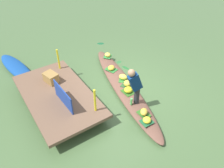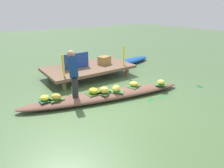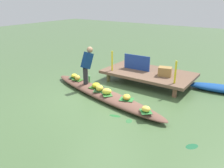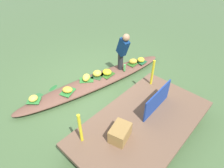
{
  "view_description": "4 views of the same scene",
  "coord_description": "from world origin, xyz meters",
  "px_view_note": "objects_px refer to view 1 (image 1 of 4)",
  "views": [
    {
      "loc": [
        -4.49,
        3.46,
        4.83
      ],
      "look_at": [
        -0.06,
        0.51,
        0.51
      ],
      "focal_mm": 36.15,
      "sensor_mm": 36.0,
      "label": 1
    },
    {
      "loc": [
        -2.94,
        -4.53,
        2.51
      ],
      "look_at": [
        0.33,
        0.16,
        0.33
      ],
      "focal_mm": 32.85,
      "sensor_mm": 36.0,
      "label": 2
    },
    {
      "loc": [
        4.05,
        -5.34,
        2.97
      ],
      "look_at": [
        0.15,
        0.28,
        0.39
      ],
      "focal_mm": 37.24,
      "sensor_mm": 36.0,
      "label": 3
    },
    {
      "loc": [
        3.03,
        3.41,
        3.66
      ],
      "look_at": [
        -0.03,
        0.59,
        0.3
      ],
      "focal_mm": 31.11,
      "sensor_mm": 36.0,
      "label": 4
    }
  ],
  "objects_px": {
    "banana_bunch_6": "(123,77)",
    "produce_crate": "(51,78)",
    "banana_bunch_5": "(111,68)",
    "vendor_boat": "(124,87)",
    "banana_bunch_0": "(147,120)",
    "banana_bunch_4": "(108,55)",
    "vendor_person": "(135,85)",
    "banana_bunch_3": "(144,112)",
    "market_banner": "(63,97)",
    "banana_bunch_2": "(128,90)",
    "banana_bunch_1": "(127,83)",
    "moored_boat": "(17,68)",
    "water_bottle": "(131,101)"
  },
  "relations": [
    {
      "from": "banana_bunch_6",
      "to": "produce_crate",
      "type": "height_order",
      "value": "produce_crate"
    },
    {
      "from": "banana_bunch_5",
      "to": "produce_crate",
      "type": "bearing_deg",
      "value": 82.64
    },
    {
      "from": "vendor_boat",
      "to": "banana_bunch_0",
      "type": "distance_m",
      "value": 1.68
    },
    {
      "from": "produce_crate",
      "to": "banana_bunch_4",
      "type": "bearing_deg",
      "value": -77.79
    },
    {
      "from": "banana_bunch_0",
      "to": "vendor_person",
      "type": "height_order",
      "value": "vendor_person"
    },
    {
      "from": "banana_bunch_4",
      "to": "banana_bunch_6",
      "type": "height_order",
      "value": "banana_bunch_6"
    },
    {
      "from": "banana_bunch_0",
      "to": "produce_crate",
      "type": "height_order",
      "value": "produce_crate"
    },
    {
      "from": "banana_bunch_4",
      "to": "vendor_person",
      "type": "bearing_deg",
      "value": 163.61
    },
    {
      "from": "banana_bunch_3",
      "to": "market_banner",
      "type": "bearing_deg",
      "value": 50.97
    },
    {
      "from": "banana_bunch_2",
      "to": "banana_bunch_1",
      "type": "bearing_deg",
      "value": -30.79
    },
    {
      "from": "moored_boat",
      "to": "banana_bunch_3",
      "type": "xyz_separation_m",
      "value": [
        -4.41,
        -2.3,
        0.19
      ]
    },
    {
      "from": "banana_bunch_0",
      "to": "water_bottle",
      "type": "xyz_separation_m",
      "value": [
        0.77,
        -0.06,
        0.04
      ]
    },
    {
      "from": "banana_bunch_4",
      "to": "banana_bunch_6",
      "type": "distance_m",
      "value": 1.52
    },
    {
      "from": "banana_bunch_2",
      "to": "market_banner",
      "type": "relative_size",
      "value": 0.27
    },
    {
      "from": "vendor_person",
      "to": "water_bottle",
      "type": "bearing_deg",
      "value": 95.26
    },
    {
      "from": "banana_bunch_4",
      "to": "market_banner",
      "type": "distance_m",
      "value": 3.06
    },
    {
      "from": "banana_bunch_0",
      "to": "banana_bunch_2",
      "type": "bearing_deg",
      "value": -14.44
    },
    {
      "from": "banana_bunch_3",
      "to": "vendor_person",
      "type": "relative_size",
      "value": 0.21
    },
    {
      "from": "banana_bunch_6",
      "to": "market_banner",
      "type": "bearing_deg",
      "value": 95.34
    },
    {
      "from": "vendor_boat",
      "to": "banana_bunch_1",
      "type": "height_order",
      "value": "banana_bunch_1"
    },
    {
      "from": "vendor_boat",
      "to": "banana_bunch_0",
      "type": "relative_size",
      "value": 20.94
    },
    {
      "from": "banana_bunch_3",
      "to": "banana_bunch_6",
      "type": "xyz_separation_m",
      "value": [
        1.61,
        -0.45,
        0.01
      ]
    },
    {
      "from": "banana_bunch_5",
      "to": "vendor_person",
      "type": "height_order",
      "value": "vendor_person"
    },
    {
      "from": "banana_bunch_3",
      "to": "banana_bunch_2",
      "type": "bearing_deg",
      "value": -11.76
    },
    {
      "from": "banana_bunch_1",
      "to": "water_bottle",
      "type": "distance_m",
      "value": 0.87
    },
    {
      "from": "produce_crate",
      "to": "banana_bunch_3",
      "type": "bearing_deg",
      "value": -147.33
    },
    {
      "from": "banana_bunch_2",
      "to": "produce_crate",
      "type": "distance_m",
      "value": 2.44
    },
    {
      "from": "market_banner",
      "to": "produce_crate",
      "type": "relative_size",
      "value": 2.35
    },
    {
      "from": "vendor_boat",
      "to": "banana_bunch_6",
      "type": "bearing_deg",
      "value": -16.41
    },
    {
      "from": "banana_bunch_0",
      "to": "water_bottle",
      "type": "height_order",
      "value": "water_bottle"
    },
    {
      "from": "banana_bunch_4",
      "to": "vendor_person",
      "type": "relative_size",
      "value": 0.19
    },
    {
      "from": "banana_bunch_4",
      "to": "banana_bunch_5",
      "type": "xyz_separation_m",
      "value": [
        -0.8,
        0.36,
        -0.0
      ]
    },
    {
      "from": "banana_bunch_4",
      "to": "water_bottle",
      "type": "height_order",
      "value": "water_bottle"
    },
    {
      "from": "vendor_boat",
      "to": "produce_crate",
      "type": "distance_m",
      "value": 2.34
    },
    {
      "from": "banana_bunch_5",
      "to": "banana_bunch_6",
      "type": "bearing_deg",
      "value": -178.47
    },
    {
      "from": "market_banner",
      "to": "water_bottle",
      "type": "bearing_deg",
      "value": -120.5
    },
    {
      "from": "banana_bunch_0",
      "to": "banana_bunch_6",
      "type": "relative_size",
      "value": 0.81
    },
    {
      "from": "banana_bunch_6",
      "to": "moored_boat",
      "type": "bearing_deg",
      "value": 44.54
    },
    {
      "from": "moored_boat",
      "to": "banana_bunch_5",
      "type": "distance_m",
      "value": 3.46
    },
    {
      "from": "vendor_boat",
      "to": "banana_bunch_2",
      "type": "height_order",
      "value": "banana_bunch_2"
    },
    {
      "from": "moored_boat",
      "to": "produce_crate",
      "type": "relative_size",
      "value": 5.41
    },
    {
      "from": "banana_bunch_5",
      "to": "vendor_person",
      "type": "bearing_deg",
      "value": 167.48
    },
    {
      "from": "market_banner",
      "to": "banana_bunch_0",
      "type": "bearing_deg",
      "value": -138.19
    },
    {
      "from": "moored_boat",
      "to": "banana_bunch_2",
      "type": "xyz_separation_m",
      "value": [
        -3.41,
        -2.51,
        0.18
      ]
    },
    {
      "from": "vendor_boat",
      "to": "banana_bunch_3",
      "type": "relative_size",
      "value": 18.57
    },
    {
      "from": "banana_bunch_6",
      "to": "banana_bunch_2",
      "type": "bearing_deg",
      "value": 158.22
    },
    {
      "from": "banana_bunch_2",
      "to": "water_bottle",
      "type": "relative_size",
      "value": 1.21
    },
    {
      "from": "moored_boat",
      "to": "banana_bunch_1",
      "type": "relative_size",
      "value": 9.27
    },
    {
      "from": "vendor_boat",
      "to": "banana_bunch_5",
      "type": "relative_size",
      "value": 17.48
    },
    {
      "from": "vendor_boat",
      "to": "banana_bunch_3",
      "type": "distance_m",
      "value": 1.4
    }
  ]
}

